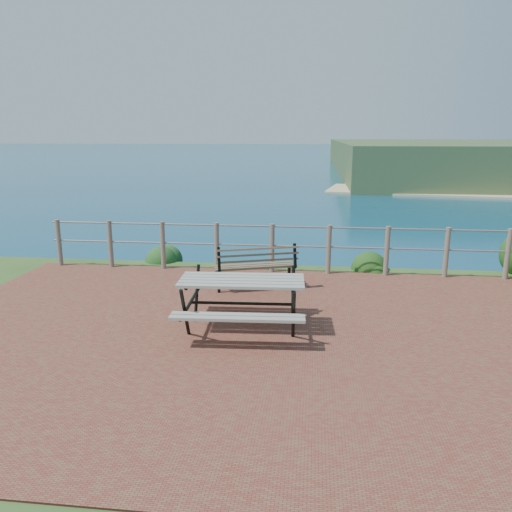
# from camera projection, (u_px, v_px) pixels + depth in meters

# --- Properties ---
(ground) EXTENTS (10.00, 7.00, 0.12)m
(ground) POSITION_uv_depth(u_px,v_px,m) (252.00, 335.00, 7.09)
(ground) COLOR brown
(ground) RESTS_ON ground
(ocean) EXTENTS (1200.00, 1200.00, 0.00)m
(ocean) POSITION_uv_depth(u_px,v_px,m) (313.00, 142.00, 200.08)
(ocean) COLOR #12586F
(ocean) RESTS_ON ground
(safety_railing) EXTENTS (9.40, 0.10, 1.00)m
(safety_railing) POSITION_uv_depth(u_px,v_px,m) (272.00, 245.00, 10.19)
(safety_railing) COLOR #6B5B4C
(safety_railing) RESTS_ON ground
(picnic_table) EXTENTS (1.81, 1.54, 0.75)m
(picnic_table) POSITION_uv_depth(u_px,v_px,m) (242.00, 298.00, 7.19)
(picnic_table) COLOR gray
(picnic_table) RESTS_ON ground
(park_bench) EXTENTS (1.54, 0.85, 0.85)m
(park_bench) POSITION_uv_depth(u_px,v_px,m) (255.00, 259.00, 9.11)
(park_bench) COLOR brown
(park_bench) RESTS_ON ground
(shrub_lip_west) EXTENTS (0.73, 0.73, 0.45)m
(shrub_lip_west) POSITION_uv_depth(u_px,v_px,m) (162.00, 259.00, 11.40)
(shrub_lip_west) COLOR #1B481C
(shrub_lip_west) RESTS_ON ground
(shrub_lip_east) EXTENTS (0.78, 0.78, 0.53)m
(shrub_lip_east) POSITION_uv_depth(u_px,v_px,m) (374.00, 268.00, 10.63)
(shrub_lip_east) COLOR #214515
(shrub_lip_east) RESTS_ON ground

